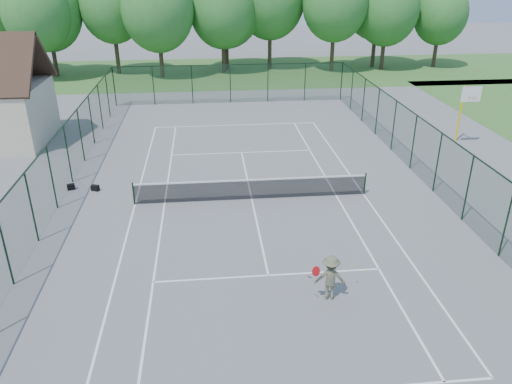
% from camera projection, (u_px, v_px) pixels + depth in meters
% --- Properties ---
extents(ground, '(140.00, 140.00, 0.00)m').
position_uv_depth(ground, '(252.00, 199.00, 23.81)').
color(ground, slate).
rests_on(ground, ground).
extents(grass_far, '(80.00, 16.00, 0.01)m').
position_uv_depth(grass_far, '(224.00, 72.00, 50.88)').
color(grass_far, '#437530').
rests_on(grass_far, ground).
extents(court_lines, '(11.05, 23.85, 0.01)m').
position_uv_depth(court_lines, '(252.00, 199.00, 23.81)').
color(court_lines, white).
rests_on(court_lines, ground).
extents(tennis_net, '(11.08, 0.08, 1.10)m').
position_uv_depth(tennis_net, '(252.00, 188.00, 23.57)').
color(tennis_net, black).
rests_on(tennis_net, ground).
extents(fence_enclosure, '(18.05, 36.05, 3.02)m').
position_uv_depth(fence_enclosure, '(252.00, 169.00, 23.15)').
color(fence_enclosure, '#1C3E27').
rests_on(fence_enclosure, ground).
extents(tree_line_far, '(39.40, 6.40, 9.70)m').
position_uv_depth(tree_line_far, '(222.00, 10.00, 48.35)').
color(tree_line_far, '#433223').
rests_on(tree_line_far, ground).
extents(basketball_goal, '(1.20, 1.43, 3.65)m').
position_uv_depth(basketball_goal, '(466.00, 103.00, 30.00)').
color(basketball_goal, yellow).
rests_on(basketball_goal, ground).
extents(sports_bag_a, '(0.41, 0.32, 0.29)m').
position_uv_depth(sports_bag_a, '(71.00, 187.00, 24.75)').
color(sports_bag_a, black).
rests_on(sports_bag_a, ground).
extents(sports_bag_b, '(0.42, 0.33, 0.28)m').
position_uv_depth(sports_bag_b, '(95.00, 188.00, 24.64)').
color(sports_bag_b, black).
rests_on(sports_bag_b, ground).
extents(tennis_player, '(1.76, 0.83, 1.61)m').
position_uv_depth(tennis_player, '(330.00, 278.00, 16.52)').
color(tennis_player, '#5B5E44').
rests_on(tennis_player, ground).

